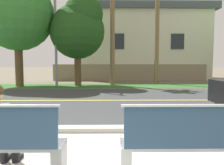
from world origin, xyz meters
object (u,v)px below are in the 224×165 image
Objects in this scene: bench_right at (188,144)px; shade_tree_left at (79,27)px; shade_tree_far_left at (19,8)px; streetlamp at (56,15)px.

shade_tree_left is at bearing 104.02° from bench_right.
bench_right is 0.24× the size of shade_tree_far_left.
streetlamp is (-4.39, 11.62, 4.06)m from bench_right.
shade_tree_far_left is 1.29× the size of shade_tree_left.
bench_right is at bearing -60.15° from shade_tree_far_left.
shade_tree_far_left is at bearing -174.16° from shade_tree_left.
bench_right is 14.20m from shade_tree_far_left.
bench_right is at bearing -75.98° from shade_tree_left.
shade_tree_far_left reaches higher than bench_right.
streetlamp reaches higher than shade_tree_left.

